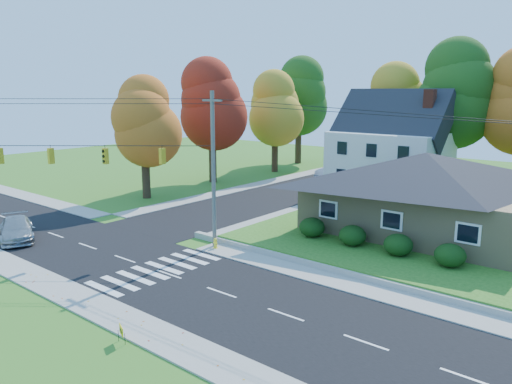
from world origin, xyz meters
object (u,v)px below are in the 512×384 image
ranch_house (424,191)px  fire_hydrant (215,244)px  silver_sedan (16,229)px  white_car (335,171)px

ranch_house → fire_hydrant: ranch_house is taller
ranch_house → silver_sedan: ranch_house is taller
white_car → fire_hydrant: white_car is taller
silver_sedan → white_car: white_car is taller
fire_hydrant → white_car: bearing=105.5°
white_car → silver_sedan: bearing=-80.8°
ranch_house → fire_hydrant: bearing=-129.5°
ranch_house → white_car: size_ratio=2.96×
silver_sedan → white_car: bearing=17.3°
ranch_house → white_car: bearing=135.1°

